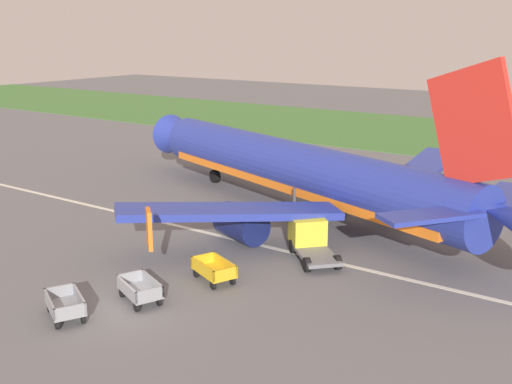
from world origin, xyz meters
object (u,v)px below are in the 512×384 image
at_px(airplane, 305,172).
at_px(baggage_cart_third_in_row, 214,270).
at_px(baggage_cart_nearest, 65,305).
at_px(baggage_cart_second_in_row, 140,289).
at_px(service_truck_beside_carts, 310,237).

distance_m(airplane, baggage_cart_third_in_row, 13.13).
bearing_deg(baggage_cart_nearest, airplane, 86.97).
xyz_separation_m(baggage_cart_nearest, baggage_cart_third_in_row, (2.97, 7.02, 0.00)).
bearing_deg(baggage_cart_second_in_row, baggage_cart_nearest, -116.90).
height_order(baggage_cart_nearest, baggage_cart_second_in_row, same).
bearing_deg(baggage_cart_third_in_row, airplane, 98.59).
height_order(baggage_cart_third_in_row, service_truck_beside_carts, service_truck_beside_carts).
bearing_deg(baggage_cart_nearest, service_truck_beside_carts, 68.14).
height_order(baggage_cart_nearest, service_truck_beside_carts, service_truck_beside_carts).
distance_m(baggage_cart_nearest, baggage_cart_third_in_row, 7.63).
distance_m(airplane, service_truck_beside_carts, 8.16).
distance_m(baggage_cart_second_in_row, baggage_cart_third_in_row, 4.16).
bearing_deg(baggage_cart_second_in_row, airplane, 91.81).
xyz_separation_m(baggage_cart_second_in_row, service_truck_beside_carts, (3.66, 9.95, 0.50)).
xyz_separation_m(baggage_cart_nearest, service_truck_beside_carts, (5.24, 13.05, 0.50)).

